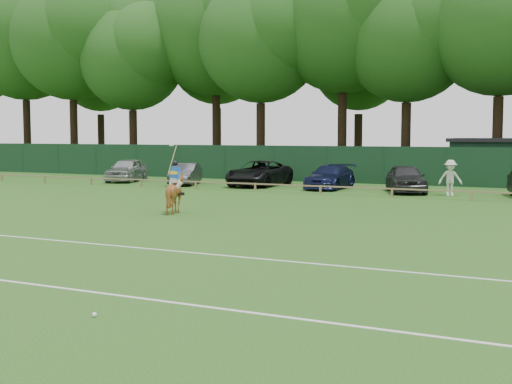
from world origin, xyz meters
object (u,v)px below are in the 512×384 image
Objects in this scene: hatch_grey at (406,178)px; sedan_grey at (185,174)px; sedan_navy at (330,177)px; suv_black at (259,173)px; horse_chestnut at (175,194)px; sedan_silver at (127,170)px; polo_ball at (94,315)px; spectator_left at (450,178)px.

sedan_grey is at bearing 159.19° from hatch_grey.
sedan_navy is at bearing 149.95° from hatch_grey.
sedan_navy is 1.06× the size of hatch_grey.
hatch_grey reaches higher than sedan_grey.
sedan_grey is at bearing -166.82° from suv_black.
horse_chestnut reaches higher than hatch_grey.
hatch_grey reaches higher than suv_black.
hatch_grey is (9.61, -0.77, 0.00)m from suv_black.
sedan_silver is at bearing -20.04° from horse_chestnut.
horse_chestnut is 0.34× the size of hatch_grey.
sedan_grey is at bearing -25.51° from sedan_silver.
horse_chestnut is at bearing -79.64° from sedan_grey.
polo_ball is at bearing -109.63° from hatch_grey.
sedan_silver is 0.96× the size of sedan_navy.
sedan_silver is at bearing 126.14° from polo_ball.
sedan_silver is 36.06m from polo_ball.
sedan_grey is (5.30, -0.82, -0.12)m from sedan_silver.
sedan_silver reaches higher than suv_black.
suv_black is 9.64m from hatch_grey.
sedan_silver is at bearing 150.74° from sedan_grey.
hatch_grey is at bearing 93.12° from polo_ball.
polo_ball is (7.69, -14.46, -0.77)m from horse_chestnut.
sedan_grey is at bearing 119.43° from polo_ball.
sedan_silver is 19.69m from hatch_grey.
sedan_navy is (1.37, 14.93, -0.09)m from horse_chestnut.
suv_black is (10.08, 0.44, -0.01)m from sedan_silver.
sedan_silver is 22.37m from spectator_left.
horse_chestnut is at bearing 118.02° from polo_ball.
spectator_left reaches higher than horse_chestnut.
suv_black is (4.78, 1.26, 0.10)m from sedan_grey.
horse_chestnut is at bearing -135.91° from hatch_grey.
horse_chestnut is 0.38× the size of sedan_grey.
polo_ball is at bearing -79.42° from sedan_navy.
sedan_silver reaches higher than horse_chestnut.
horse_chestnut is 16.12m from sedan_grey.
horse_chestnut is 19.97m from sedan_silver.
sedan_silver is 0.83× the size of suv_black.
polo_ball is (15.96, -28.30, -0.66)m from sedan_grey.
spectator_left is (8.77, 13.38, 0.15)m from horse_chestnut.
sedan_navy reaches higher than polo_ball.
sedan_navy reaches higher than sedan_grey.
spectator_left is at bearing -96.05° from horse_chestnut.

